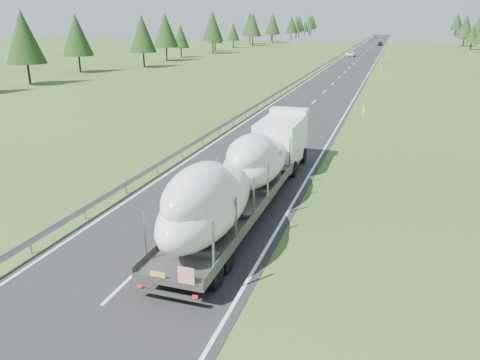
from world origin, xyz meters
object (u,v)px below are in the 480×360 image
(boat_truck, at_px, (245,170))
(distant_van, at_px, (350,54))
(highway_sign, at_px, (385,60))
(distant_car_dark, at_px, (380,43))
(distant_car_blue, at_px, (375,37))

(boat_truck, height_order, distant_van, boat_truck)
(highway_sign, height_order, distant_car_dark, highway_sign)
(distant_van, xyz_separation_m, distant_car_blue, (0.11, 131.75, 0.03))
(boat_truck, bearing_deg, distant_car_dark, 89.88)
(distant_car_dark, xyz_separation_m, distant_car_blue, (-5.46, 72.58, -0.06))
(distant_car_dark, height_order, distant_car_blue, distant_car_dark)
(highway_sign, height_order, distant_van, highway_sign)
(boat_truck, bearing_deg, highway_sign, 86.56)
(boat_truck, bearing_deg, distant_car_blue, 91.20)
(boat_truck, relative_size, distant_car_blue, 4.70)
(distant_van, bearing_deg, boat_truck, -86.92)
(distant_van, xyz_separation_m, distant_car_dark, (5.58, 59.17, 0.08))
(distant_van, distance_m, distant_car_dark, 59.43)
(distant_car_blue, bearing_deg, distant_van, -93.72)
(distant_car_dark, relative_size, distant_car_blue, 1.05)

